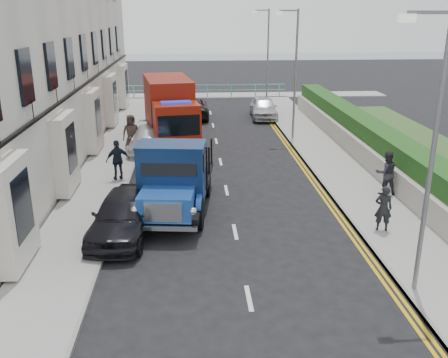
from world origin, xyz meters
TOP-DOWN VIEW (x-y plane):
  - ground at (0.00, 0.00)m, footprint 120.00×120.00m
  - pavement_west at (-5.20, 9.00)m, footprint 2.40×38.00m
  - pavement_east at (5.30, 9.00)m, footprint 2.60×38.00m
  - promenade at (0.00, 29.00)m, footprint 30.00×2.50m
  - sea_plane at (0.00, 60.00)m, footprint 120.00×120.00m
  - terrace_west at (-9.47, 13.00)m, footprint 6.31×30.20m
  - garden_east at (7.21, 9.00)m, footprint 1.45×28.00m
  - seafront_railing at (0.00, 28.20)m, footprint 13.00×0.08m
  - lamp_near at (4.18, -2.00)m, footprint 1.23×0.18m
  - lamp_mid at (4.18, 14.00)m, footprint 1.23×0.18m
  - lamp_far at (4.18, 24.00)m, footprint 1.23×0.18m
  - bedford_lorry at (-2.04, 3.40)m, footprint 2.82×5.86m
  - red_lorry at (-2.50, 13.77)m, footprint 3.24×6.87m
  - parked_car_front at (-3.60, 1.99)m, footprint 2.22×4.49m
  - parked_car_mid at (-2.60, 7.29)m, footprint 1.99×4.54m
  - parked_car_rear at (-3.60, 12.00)m, footprint 1.97×4.46m
  - seafront_car_left at (-1.36, 20.57)m, footprint 2.28×4.81m
  - seafront_car_right at (3.50, 20.00)m, footprint 1.89×4.24m
  - pedestrian_east_near at (4.76, 1.58)m, footprint 0.62×0.48m
  - pedestrian_east_far at (6.10, 4.87)m, footprint 0.87×0.69m
  - pedestrian_west_near at (-4.48, 7.34)m, footprint 1.08×0.76m
  - pedestrian_west_far at (-4.40, 11.84)m, footprint 1.04×0.83m

SIDE VIEW (x-z plane):
  - ground at x=0.00m, z-range 0.00..0.00m
  - sea_plane at x=0.00m, z-range 0.00..0.00m
  - pavement_west at x=-5.20m, z-range 0.00..0.12m
  - pavement_east at x=5.30m, z-range 0.00..0.12m
  - promenade at x=0.00m, z-range 0.00..0.12m
  - seafront_railing at x=0.00m, z-range 0.03..1.14m
  - parked_car_rear at x=-3.60m, z-range 0.00..1.28m
  - seafront_car_left at x=-1.36m, z-range 0.00..1.33m
  - seafront_car_right at x=3.50m, z-range 0.00..1.42m
  - parked_car_mid at x=-2.60m, z-range 0.00..1.45m
  - parked_car_front at x=-3.60m, z-range 0.00..1.47m
  - pedestrian_east_near at x=4.76m, z-range 0.12..1.64m
  - garden_east at x=7.21m, z-range 0.02..1.77m
  - pedestrian_west_near at x=-4.48m, z-range 0.12..1.83m
  - pedestrian_east_far at x=6.10m, z-range 0.12..1.86m
  - pedestrian_west_far at x=-4.40m, z-range 0.12..1.99m
  - bedford_lorry at x=-2.04m, z-range -0.11..2.57m
  - red_lorry at x=-2.50m, z-range 0.11..3.57m
  - lamp_near at x=4.18m, z-range 0.50..7.50m
  - lamp_mid at x=4.18m, z-range 0.50..7.50m
  - lamp_far at x=4.18m, z-range 0.50..7.50m
  - terrace_west at x=-9.47m, z-range 0.04..14.29m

